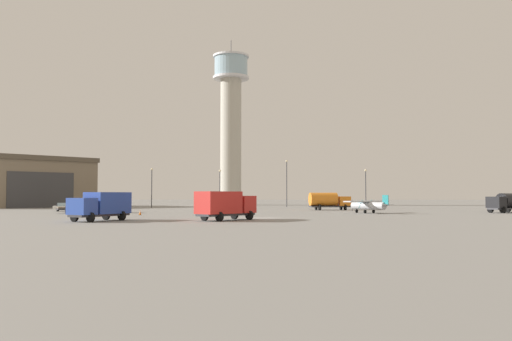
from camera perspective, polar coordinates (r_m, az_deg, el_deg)
name	(u,v)px	position (r m, az deg, el deg)	size (l,w,h in m)	color
ground_plane	(260,218)	(60.17, 0.47, -5.27)	(400.00, 400.00, 0.00)	gray
control_tower	(231,117)	(133.36, -2.78, 5.89)	(9.24, 9.24, 42.44)	#B2AD9E
hangar	(24,182)	(122.62, -24.17, -1.18)	(31.16, 31.62, 10.69)	#7A6B56
airplane_silver	(369,205)	(77.13, 12.31, -3.70)	(7.38, 7.15, 2.65)	#B7BABF
truck_fuel_tanker_black	(507,202)	(86.14, 25.88, -3.13)	(6.50, 5.30, 2.92)	#38383D
truck_box_blue	(102,205)	(56.23, -16.65, -3.66)	(5.17, 7.04, 2.98)	#38383D
truck_fuel_tanker_orange	(328,200)	(91.57, 7.97, -3.29)	(7.41, 4.26, 3.04)	#38383D
truck_flatbed_green	(91,205)	(80.66, -17.73, -3.62)	(7.27, 5.75, 2.44)	#38383D
truck_box_red	(225,204)	(55.11, -3.44, -3.73)	(6.24, 7.02, 3.07)	#38383D
car_white	(67,207)	(89.95, -20.14, -3.76)	(4.56, 3.15, 1.37)	white
light_post_west	(152,184)	(108.31, -11.42, -1.45)	(0.44, 0.44, 8.13)	#38383D
light_post_east	(287,179)	(113.08, 3.40, -0.99)	(0.44, 0.44, 10.22)	#38383D
light_post_north	(220,185)	(104.61, -4.00, -1.58)	(0.44, 0.44, 7.72)	#38383D
light_post_centre	(366,185)	(105.10, 11.99, -1.53)	(0.44, 0.44, 7.74)	#38383D
traffic_cone_near_left	(140,212)	(70.81, -12.65, -4.53)	(0.36, 0.36, 0.69)	black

